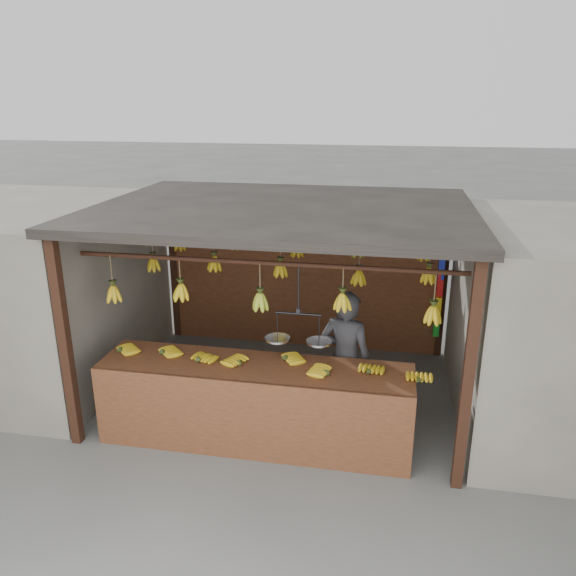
# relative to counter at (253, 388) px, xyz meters

# --- Properties ---
(ground) EXTENTS (80.00, 80.00, 0.00)m
(ground) POSITION_rel_counter_xyz_m (0.09, 1.23, -0.70)
(ground) COLOR #5B5B57
(stall) EXTENTS (4.30, 3.30, 2.40)m
(stall) POSITION_rel_counter_xyz_m (0.09, 1.55, 1.27)
(stall) COLOR black
(stall) RESTS_ON ground
(neighbor_left) EXTENTS (3.00, 3.00, 2.30)m
(neighbor_left) POSITION_rel_counter_xyz_m (-3.51, 1.23, 0.45)
(neighbor_left) COLOR slate
(neighbor_left) RESTS_ON ground
(counter) EXTENTS (3.44, 0.76, 0.96)m
(counter) POSITION_rel_counter_xyz_m (0.00, 0.00, 0.00)
(counter) COLOR #5A301A
(counter) RESTS_ON ground
(hanging_bananas) EXTENTS (3.54, 2.22, 0.39)m
(hanging_bananas) POSITION_rel_counter_xyz_m (0.08, 1.22, 0.92)
(hanging_bananas) COLOR gold
(hanging_bananas) RESTS_ON ground
(balance_scale) EXTENTS (0.69, 0.26, 0.83)m
(balance_scale) POSITION_rel_counter_xyz_m (0.44, 0.23, 0.52)
(balance_scale) COLOR black
(balance_scale) RESTS_ON ground
(vendor) EXTENTS (0.67, 0.53, 1.62)m
(vendor) POSITION_rel_counter_xyz_m (0.91, 0.63, 0.10)
(vendor) COLOR #262628
(vendor) RESTS_ON ground
(bag_bundles) EXTENTS (0.08, 0.26, 1.18)m
(bag_bundles) POSITION_rel_counter_xyz_m (2.03, 2.58, 0.27)
(bag_bundles) COLOR #1426BF
(bag_bundles) RESTS_ON ground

